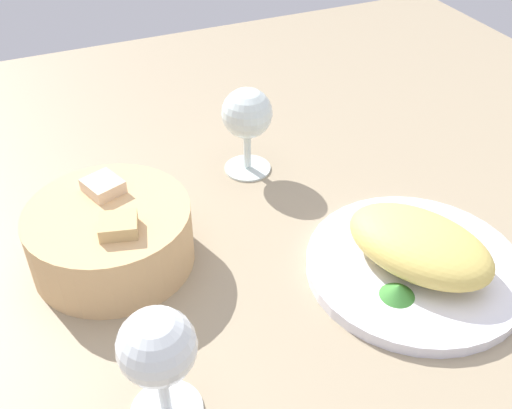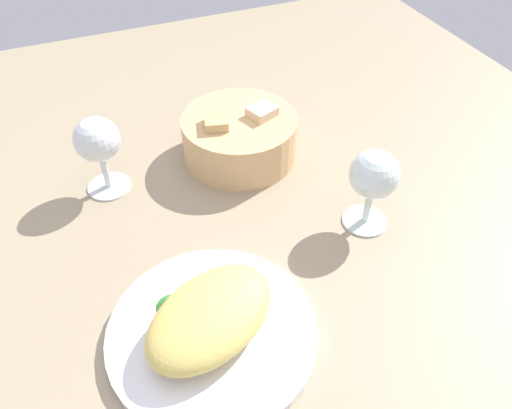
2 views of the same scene
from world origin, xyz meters
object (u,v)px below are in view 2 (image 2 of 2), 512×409
object	(u,v)px
wine_glass_near	(374,179)
plate	(212,333)
bread_basket	(240,137)
wine_glass_far	(98,144)

from	to	relation	value
wine_glass_near	plate	bearing A→B (deg)	-160.38
plate	bread_basket	bearing A→B (deg)	63.43
bread_basket	wine_glass_far	distance (cm)	21.70
plate	bread_basket	distance (cm)	33.79
wine_glass_far	plate	bearing A→B (deg)	-78.51
plate	bread_basket	world-z (taller)	bread_basket
bread_basket	plate	bearing A→B (deg)	-116.57
wine_glass_near	wine_glass_far	bearing A→B (deg)	146.59
bread_basket	wine_glass_far	size ratio (longest dim) A/B	1.48
bread_basket	wine_glass_near	world-z (taller)	wine_glass_near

